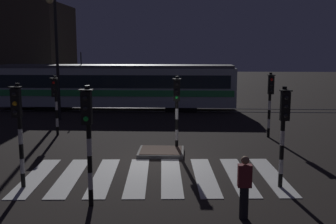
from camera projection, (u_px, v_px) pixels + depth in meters
The scene contains 14 objects.
ground_plane at pixel (158, 162), 15.88m from camera, with size 120.00×120.00×0.00m, color black.
rail_near at pixel (170, 111), 28.24m from camera, with size 80.00×0.12×0.03m, color #59595E.
rail_far at pixel (171, 108), 29.65m from camera, with size 80.00×0.12×0.03m, color #59595E.
crosswalk_zebra at pixel (154, 176), 14.04m from camera, with size 9.23×4.82×0.02m.
traffic_island at pixel (161, 152), 17.02m from camera, with size 1.92×1.71×0.18m.
traffic_light_corner_far_left at pixel (55, 97), 20.32m from camera, with size 0.36×0.42×3.06m.
traffic_light_corner_near_left at pixel (18, 120), 12.51m from camera, with size 0.36×0.42×3.39m.
traffic_light_corner_near_right at pixel (284, 122), 12.54m from camera, with size 0.36×0.42×3.29m.
traffic_light_median_centre at pixel (177, 102), 17.20m from camera, with size 0.36×0.42×3.27m.
traffic_light_corner_far_right at pixel (270, 95), 19.80m from camera, with size 0.36×0.42×3.26m.
traffic_light_kerb_mid_left at pixel (88, 128), 11.03m from camera, with size 0.36×0.42×3.46m.
street_lamp_trackside_left at pixel (55, 44), 24.13m from camera, with size 0.44×1.21×7.42m.
tram at pixel (117, 86), 28.84m from camera, with size 17.12×2.58×4.15m.
pedestrian_waiting_at_kerb at pixel (244, 187), 10.47m from camera, with size 0.36×0.24×1.71m.
Camera 1 is at (1.08, -15.33, 4.49)m, focal length 42.76 mm.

